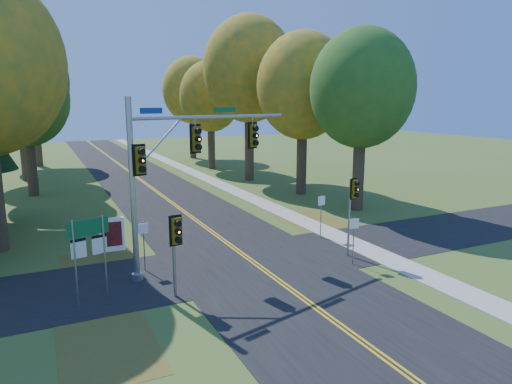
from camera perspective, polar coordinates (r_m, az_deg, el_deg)
name	(u,v)px	position (r m, az deg, el deg)	size (l,w,h in m)	color
ground	(271,276)	(20.81, 1.93, -10.41)	(160.00, 160.00, 0.00)	#465F21
road_main	(271,275)	(20.81, 1.93, -10.38)	(8.00, 160.00, 0.02)	black
road_cross	(252,262)	(22.49, -0.45, -8.70)	(60.00, 6.00, 0.02)	black
centerline_left	(269,275)	(20.76, 1.68, -10.39)	(0.10, 160.00, 0.01)	gold
centerline_right	(273,275)	(20.85, 2.18, -10.30)	(0.10, 160.00, 0.01)	gold
sidewalk_east	(380,255)	(24.13, 15.23, -7.65)	(1.60, 160.00, 0.06)	#9E998E
leaf_patch_w_near	(108,269)	(22.62, -17.99, -9.15)	(4.00, 6.00, 0.00)	brown
leaf_patch_e	(323,226)	(29.04, 8.41, -4.21)	(3.50, 8.00, 0.00)	brown
leaf_patch_w_far	(107,345)	(16.15, -18.09, -17.69)	(3.00, 5.00, 0.00)	brown
tree_e_a	(362,89)	(33.08, 13.12, 12.42)	(7.20, 7.20, 12.73)	#38281C
tree_e_b	(303,86)	(38.34, 5.93, 12.99)	(7.60, 7.60, 13.33)	#38281C
tree_w_c	(26,98)	(41.62, -26.84, 10.41)	(6.80, 6.80, 11.91)	#38281C
tree_e_c	(249,70)	(45.08, -0.83, 15.01)	(8.80, 8.80, 15.79)	#38281C
tree_w_d	(18,79)	(50.39, -27.56, 12.37)	(8.20, 8.20, 14.56)	#38281C
tree_e_d	(211,97)	(53.24, -5.67, 11.76)	(7.00, 7.00, 12.32)	#38281C
tree_w_e	(32,81)	(61.28, -26.16, 12.34)	(8.40, 8.40, 14.97)	#38281C
tree_e_e	(192,90)	(63.78, -8.02, 12.46)	(7.80, 7.80, 13.74)	#38281C
traffic_mast	(177,161)	(20.56, -9.83, 3.79)	(8.44, 2.67, 7.88)	#9A9CA2
east_signal_pole	(353,198)	(22.84, 12.01, -0.69)	(0.46, 0.54, 4.03)	gray
ped_signal_pole	(176,237)	(17.97, -10.01, -5.55)	(0.54, 0.63, 3.41)	#93979C
route_sign_cluster	(89,243)	(18.49, -20.15, -6.03)	(1.55, 0.45, 3.41)	gray
info_kiosk	(112,235)	(24.91, -17.58, -5.12)	(1.29, 0.25, 1.78)	white
reg_sign_e_north	(321,208)	(26.12, 8.16, -2.05)	(0.48, 0.10, 2.53)	gray
reg_sign_e_south	(354,232)	(22.16, 12.15, -4.93)	(0.45, 0.10, 2.34)	gray
reg_sign_w	(144,237)	(21.49, -13.86, -5.53)	(0.45, 0.09, 2.34)	gray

